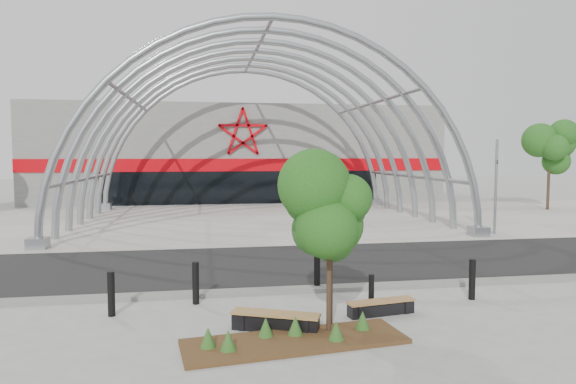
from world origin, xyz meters
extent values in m
plane|color=gray|center=(0.00, 0.00, 0.00)|extent=(140.00, 140.00, 0.00)
cube|color=black|center=(0.00, 3.50, 0.01)|extent=(140.00, 7.00, 0.02)
cube|color=#A8A398|center=(0.00, 15.50, 0.02)|extent=(60.00, 17.00, 0.04)
cube|color=slate|center=(0.00, -0.25, 0.06)|extent=(60.00, 0.50, 0.12)
cube|color=slate|center=(0.00, 33.50, 4.00)|extent=(34.00, 15.00, 8.00)
cube|color=black|center=(0.00, 26.05, 1.30)|extent=(22.00, 0.25, 2.60)
cube|color=#C4020B|center=(0.00, 26.05, 3.10)|extent=(34.00, 0.30, 1.00)
torus|color=#8F9499|center=(0.00, 8.00, 0.00)|extent=(20.36, 0.36, 20.36)
torus|color=#8F9499|center=(0.00, 10.50, 0.00)|extent=(20.36, 0.36, 20.36)
torus|color=#8F9499|center=(0.00, 13.00, 0.00)|extent=(20.36, 0.36, 20.36)
torus|color=#8F9499|center=(0.00, 15.50, 0.00)|extent=(20.36, 0.36, 20.36)
torus|color=#8F9499|center=(0.00, 18.00, 0.00)|extent=(20.36, 0.36, 20.36)
torus|color=#8F9499|center=(0.00, 20.50, 0.00)|extent=(20.36, 0.36, 20.36)
torus|color=#8F9499|center=(0.00, 23.00, 0.00)|extent=(20.36, 0.36, 20.36)
cylinder|color=#8F9499|center=(9.66, 15.50, 2.59)|extent=(0.20, 15.00, 0.20)
cylinder|color=#8F9499|center=(7.07, 15.50, 7.07)|extent=(0.20, 15.00, 0.20)
cylinder|color=#8F9499|center=(0.00, 15.50, 10.00)|extent=(0.20, 15.00, 0.20)
cylinder|color=#8F9499|center=(-7.07, 15.50, 7.07)|extent=(0.20, 15.00, 0.20)
cylinder|color=#8F9499|center=(-9.66, 15.50, 2.59)|extent=(0.20, 15.00, 0.20)
cube|color=#8F9499|center=(-10.00, 8.00, 0.25)|extent=(0.80, 0.80, 0.50)
cube|color=#8F9499|center=(-10.00, 23.00, 0.25)|extent=(0.80, 0.80, 0.50)
cube|color=#8F9499|center=(10.00, 8.00, 0.25)|extent=(0.80, 0.80, 0.50)
cube|color=#8F9499|center=(10.00, 23.00, 0.25)|extent=(0.80, 0.80, 0.50)
cube|color=#3F2D16|center=(-1.21, -4.25, 0.05)|extent=(4.92, 2.07, 0.09)
cone|color=#2F5C20|center=(-2.64, -4.62, 0.30)|extent=(0.33, 0.33, 0.41)
cone|color=#2F5C20|center=(-1.15, -3.97, 0.30)|extent=(0.33, 0.33, 0.41)
cone|color=#2F5C20|center=(-0.35, -4.42, 0.30)|extent=(0.33, 0.33, 0.41)
cone|color=#2F5C20|center=(-1.80, -3.96, 0.30)|extent=(0.33, 0.33, 0.41)
cone|color=#2F5C20|center=(0.41, -3.86, 0.30)|extent=(0.33, 0.33, 0.41)
cone|color=#2F5C20|center=(-3.04, -4.40, 0.30)|extent=(0.33, 0.33, 0.41)
cylinder|color=gray|center=(11.14, 8.50, 2.36)|extent=(0.13, 0.13, 4.72)
imported|color=black|center=(11.14, 8.50, 3.40)|extent=(0.25, 0.67, 0.13)
cylinder|color=black|center=(-0.37, -3.82, 0.93)|extent=(0.12, 0.12, 1.85)
ellipsoid|color=#0F460D|center=(-0.37, -3.82, 2.61)|extent=(1.59, 1.59, 2.02)
cylinder|color=black|center=(-0.18, -3.21, 0.88)|extent=(0.12, 0.12, 1.76)
ellipsoid|color=#133C18|center=(-0.18, -3.21, 2.48)|extent=(1.45, 1.45, 1.92)
cube|color=black|center=(-1.51, -3.42, 0.17)|extent=(1.98, 1.13, 0.34)
cube|color=black|center=(-2.20, -3.12, 0.20)|extent=(0.28, 0.45, 0.40)
cube|color=black|center=(-0.83, -3.71, 0.20)|extent=(0.28, 0.45, 0.40)
cube|color=olive|center=(-1.51, -3.42, 0.40)|extent=(2.05, 1.22, 0.06)
cube|color=black|center=(1.26, -2.69, 0.15)|extent=(1.76, 0.61, 0.29)
cube|color=black|center=(0.62, -2.79, 0.17)|extent=(0.17, 0.39, 0.35)
cube|color=black|center=(1.90, -2.58, 0.17)|extent=(0.17, 0.39, 0.35)
cube|color=brown|center=(1.26, -2.69, 0.35)|extent=(1.81, 0.68, 0.05)
cylinder|color=black|center=(-5.38, -1.70, 0.56)|extent=(0.18, 0.18, 1.12)
cylinder|color=black|center=(-3.33, -0.99, 0.57)|extent=(0.18, 0.18, 1.14)
cylinder|color=black|center=(0.21, -0.06, 0.57)|extent=(0.18, 0.18, 1.14)
cylinder|color=black|center=(1.16, -2.23, 0.46)|extent=(0.15, 0.15, 0.92)
cylinder|color=black|center=(4.20, -1.80, 0.56)|extent=(0.18, 0.18, 1.12)
cylinder|color=black|center=(21.00, 18.00, 1.51)|extent=(0.20, 0.20, 3.03)
ellipsoid|color=#154B13|center=(21.00, 18.00, 4.26)|extent=(2.70, 2.70, 3.30)
camera|label=1|loc=(-3.09, -14.72, 4.05)|focal=32.00mm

